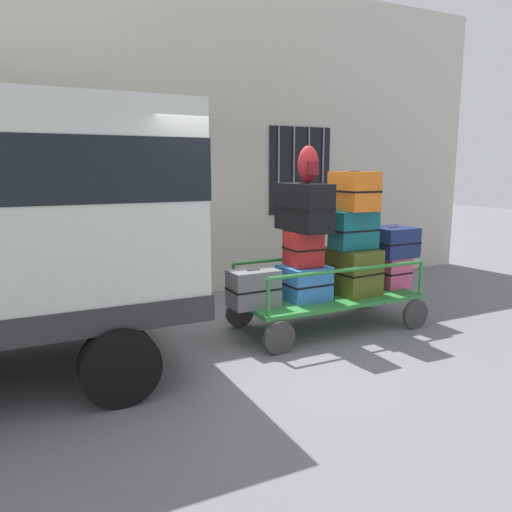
{
  "coord_description": "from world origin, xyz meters",
  "views": [
    {
      "loc": [
        -2.37,
        -5.09,
        2.06
      ],
      "look_at": [
        0.16,
        0.04,
        1.03
      ],
      "focal_mm": 34.67,
      "sensor_mm": 36.0,
      "label": 1
    }
  ],
  "objects_px": {
    "suitcase_center_top": "(354,191)",
    "suitcase_midright_middle": "(393,242)",
    "suitcase_left_bottom": "(253,288)",
    "suitcase_center_middle": "(354,230)",
    "suitcase_center_bottom": "(351,271)",
    "suitcase_midright_bottom": "(395,272)",
    "backpack": "(309,165)",
    "suitcase_midleft_bottom": "(304,282)",
    "suitcase_midleft_top": "(304,207)",
    "suitcase_midleft_middle": "(303,248)",
    "luggage_cart": "(327,301)"
  },
  "relations": [
    {
      "from": "suitcase_center_top",
      "to": "suitcase_midleft_bottom",
      "type": "bearing_deg",
      "value": 179.36
    },
    {
      "from": "suitcase_midright_bottom",
      "to": "suitcase_midleft_top",
      "type": "bearing_deg",
      "value": 177.01
    },
    {
      "from": "suitcase_left_bottom",
      "to": "suitcase_midleft_middle",
      "type": "xyz_separation_m",
      "value": [
        0.72,
        0.06,
        0.42
      ]
    },
    {
      "from": "suitcase_left_bottom",
      "to": "suitcase_center_top",
      "type": "bearing_deg",
      "value": 0.97
    },
    {
      "from": "suitcase_left_bottom",
      "to": "suitcase_center_middle",
      "type": "distance_m",
      "value": 1.56
    },
    {
      "from": "suitcase_midleft_middle",
      "to": "suitcase_center_middle",
      "type": "distance_m",
      "value": 0.75
    },
    {
      "from": "suitcase_left_bottom",
      "to": "suitcase_midleft_bottom",
      "type": "distance_m",
      "value": 0.72
    },
    {
      "from": "luggage_cart",
      "to": "suitcase_midright_middle",
      "type": "bearing_deg",
      "value": 2.01
    },
    {
      "from": "luggage_cart",
      "to": "suitcase_center_top",
      "type": "bearing_deg",
      "value": -0.47
    },
    {
      "from": "suitcase_midright_middle",
      "to": "suitcase_center_middle",
      "type": "bearing_deg",
      "value": -174.55
    },
    {
      "from": "luggage_cart",
      "to": "suitcase_left_bottom",
      "type": "bearing_deg",
      "value": -178.55
    },
    {
      "from": "luggage_cart",
      "to": "suitcase_midleft_middle",
      "type": "height_order",
      "value": "suitcase_midleft_middle"
    },
    {
      "from": "suitcase_midleft_bottom",
      "to": "suitcase_midleft_middle",
      "type": "bearing_deg",
      "value": 90.0
    },
    {
      "from": "suitcase_center_bottom",
      "to": "suitcase_midleft_bottom",
      "type": "bearing_deg",
      "value": 179.99
    },
    {
      "from": "luggage_cart",
      "to": "suitcase_center_bottom",
      "type": "relative_size",
      "value": 3.23
    },
    {
      "from": "suitcase_midleft_top",
      "to": "backpack",
      "type": "relative_size",
      "value": 1.91
    },
    {
      "from": "luggage_cart",
      "to": "suitcase_midright_bottom",
      "type": "xyz_separation_m",
      "value": [
        1.08,
        -0.04,
        0.28
      ]
    },
    {
      "from": "suitcase_center_top",
      "to": "suitcase_midright_middle",
      "type": "bearing_deg",
      "value": 3.25
    },
    {
      "from": "suitcase_midleft_bottom",
      "to": "backpack",
      "type": "distance_m",
      "value": 1.45
    },
    {
      "from": "suitcase_midleft_top",
      "to": "suitcase_center_middle",
      "type": "relative_size",
      "value": 1.42
    },
    {
      "from": "backpack",
      "to": "suitcase_midright_middle",
      "type": "bearing_deg",
      "value": 3.33
    },
    {
      "from": "suitcase_midright_bottom",
      "to": "backpack",
      "type": "bearing_deg",
      "value": -179.59
    },
    {
      "from": "suitcase_left_bottom",
      "to": "suitcase_center_bottom",
      "type": "relative_size",
      "value": 0.8
    },
    {
      "from": "suitcase_midleft_top",
      "to": "suitcase_midright_middle",
      "type": "bearing_deg",
      "value": -0.08
    },
    {
      "from": "suitcase_midleft_middle",
      "to": "suitcase_center_bottom",
      "type": "height_order",
      "value": "suitcase_midleft_middle"
    },
    {
      "from": "suitcase_left_bottom",
      "to": "suitcase_center_bottom",
      "type": "xyz_separation_m",
      "value": [
        1.44,
        0.03,
        0.07
      ]
    },
    {
      "from": "suitcase_center_bottom",
      "to": "backpack",
      "type": "height_order",
      "value": "backpack"
    },
    {
      "from": "suitcase_left_bottom",
      "to": "suitcase_midright_middle",
      "type": "bearing_deg",
      "value": 1.73
    },
    {
      "from": "suitcase_left_bottom",
      "to": "suitcase_center_bottom",
      "type": "distance_m",
      "value": 1.44
    },
    {
      "from": "suitcase_midleft_bottom",
      "to": "suitcase_midleft_middle",
      "type": "relative_size",
      "value": 1.31
    },
    {
      "from": "luggage_cart",
      "to": "suitcase_center_middle",
      "type": "bearing_deg",
      "value": -4.89
    },
    {
      "from": "suitcase_center_bottom",
      "to": "backpack",
      "type": "relative_size",
      "value": 1.68
    },
    {
      "from": "luggage_cart",
      "to": "suitcase_left_bottom",
      "type": "relative_size",
      "value": 4.03
    },
    {
      "from": "suitcase_left_bottom",
      "to": "suitcase_midright_bottom",
      "type": "xyz_separation_m",
      "value": [
        2.15,
        -0.01,
        -0.01
      ]
    },
    {
      "from": "suitcase_left_bottom",
      "to": "suitcase_midleft_top",
      "type": "distance_m",
      "value": 1.17
    },
    {
      "from": "backpack",
      "to": "suitcase_midleft_middle",
      "type": "bearing_deg",
      "value": 93.81
    },
    {
      "from": "suitcase_left_bottom",
      "to": "suitcase_midleft_bottom",
      "type": "xyz_separation_m",
      "value": [
        0.72,
        0.03,
        -0.01
      ]
    },
    {
      "from": "suitcase_midleft_middle",
      "to": "suitcase_midleft_top",
      "type": "relative_size",
      "value": 0.52
    },
    {
      "from": "suitcase_left_bottom",
      "to": "suitcase_midright_bottom",
      "type": "height_order",
      "value": "suitcase_left_bottom"
    },
    {
      "from": "luggage_cart",
      "to": "backpack",
      "type": "relative_size",
      "value": 5.43
    },
    {
      "from": "suitcase_center_bottom",
      "to": "suitcase_center_top",
      "type": "height_order",
      "value": "suitcase_center_top"
    },
    {
      "from": "suitcase_midleft_top",
      "to": "suitcase_center_top",
      "type": "bearing_deg",
      "value": -3.4
    },
    {
      "from": "suitcase_center_top",
      "to": "suitcase_midright_bottom",
      "type": "bearing_deg",
      "value": -2.58
    },
    {
      "from": "suitcase_midleft_middle",
      "to": "suitcase_midleft_top",
      "type": "xyz_separation_m",
      "value": [
        0.0,
        0.0,
        0.51
      ]
    },
    {
      "from": "suitcase_center_top",
      "to": "suitcase_midright_middle",
      "type": "relative_size",
      "value": 1.12
    },
    {
      "from": "suitcase_midleft_middle",
      "to": "suitcase_midright_middle",
      "type": "bearing_deg",
      "value": 0.03
    },
    {
      "from": "suitcase_midleft_middle",
      "to": "backpack",
      "type": "distance_m",
      "value": 1.03
    },
    {
      "from": "suitcase_center_middle",
      "to": "suitcase_center_top",
      "type": "height_order",
      "value": "suitcase_center_top"
    },
    {
      "from": "suitcase_midleft_top",
      "to": "suitcase_midright_bottom",
      "type": "bearing_deg",
      "value": -2.99
    },
    {
      "from": "luggage_cart",
      "to": "suitcase_midright_bottom",
      "type": "relative_size",
      "value": 5.62
    }
  ]
}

